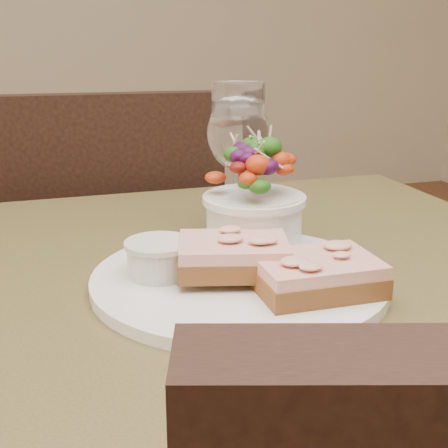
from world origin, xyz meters
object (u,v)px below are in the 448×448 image
object	(u,v)px
cafe_table	(239,369)
sandwich_back	(234,255)
chair_far	(111,371)
salad_bowl	(254,197)
sandwich_front	(316,274)
ramekin	(159,256)
dinner_plate	(239,279)
wine_glass	(238,138)

from	to	relation	value
cafe_table	sandwich_back	distance (m)	0.14
chair_far	salad_bowl	bearing A→B (deg)	105.71
sandwich_front	ramekin	xyz separation A→B (m)	(-0.13, 0.08, 0.00)
sandwich_back	chair_far	bearing A→B (deg)	110.24
sandwich_front	sandwich_back	distance (m)	0.08
ramekin	salad_bowl	xyz separation A→B (m)	(0.12, 0.05, 0.04)
dinner_plate	sandwich_back	size ratio (longest dim) A/B	2.37
cafe_table	wine_glass	xyz separation A→B (m)	(0.05, 0.15, 0.22)
dinner_plate	ramekin	size ratio (longest dim) A/B	4.71
sandwich_front	salad_bowl	world-z (taller)	salad_bowl
chair_far	wine_glass	bearing A→B (deg)	108.48
sandwich_front	ramekin	bearing A→B (deg)	149.11
cafe_table	dinner_plate	distance (m)	0.11
salad_bowl	cafe_table	bearing A→B (deg)	-120.22
chair_far	dinner_plate	world-z (taller)	chair_far
salad_bowl	chair_far	bearing A→B (deg)	100.84
salad_bowl	ramekin	bearing A→B (deg)	-156.92
sandwich_back	sandwich_front	bearing A→B (deg)	-24.37
dinner_plate	sandwich_front	distance (m)	0.09
chair_far	sandwich_front	xyz separation A→B (m)	(0.12, -0.71, 0.48)
sandwich_back	salad_bowl	distance (m)	0.10
sandwich_front	wine_glass	xyz separation A→B (m)	(-0.01, 0.22, 0.10)
salad_bowl	wine_glass	world-z (taller)	wine_glass
sandwich_back	ramekin	xyz separation A→B (m)	(-0.07, 0.03, -0.00)
chair_far	sandwich_back	xyz separation A→B (m)	(0.06, -0.66, 0.49)
wine_glass	cafe_table	bearing A→B (deg)	-107.50
cafe_table	sandwich_back	xyz separation A→B (m)	(-0.01, -0.01, 0.14)
dinner_plate	wine_glass	xyz separation A→B (m)	(0.05, 0.16, 0.12)
sandwich_front	salad_bowl	xyz separation A→B (m)	(-0.01, 0.13, 0.04)
ramekin	cafe_table	bearing A→B (deg)	-10.81
chair_far	salad_bowl	world-z (taller)	chair_far
cafe_table	chair_far	bearing A→B (deg)	96.37
cafe_table	wine_glass	world-z (taller)	wine_glass
dinner_plate	wine_glass	distance (m)	0.20
ramekin	wine_glass	world-z (taller)	wine_glass
chair_far	sandwich_back	size ratio (longest dim) A/B	7.14
sandwich_back	wine_glass	world-z (taller)	wine_glass
dinner_plate	sandwich_back	world-z (taller)	sandwich_back
salad_bowl	sandwich_back	bearing A→B (deg)	-122.21
sandwich_back	salad_bowl	bearing A→B (deg)	72.82
dinner_plate	cafe_table	bearing A→B (deg)	61.90
cafe_table	chair_far	xyz separation A→B (m)	(-0.07, 0.64, -0.36)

